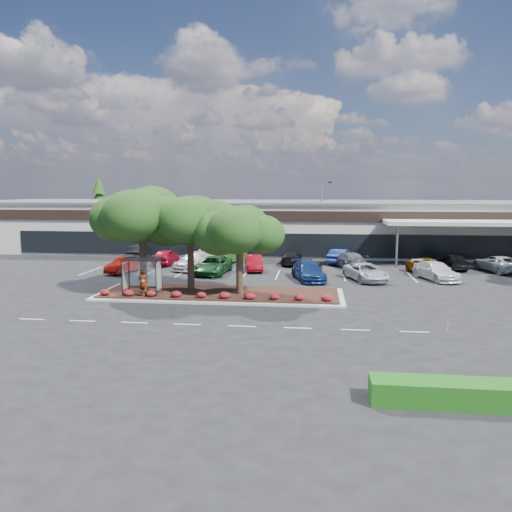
# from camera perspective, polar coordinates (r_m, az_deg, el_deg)

# --- Properties ---
(ground) EXTENTS (160.00, 160.00, 0.00)m
(ground) POSITION_cam_1_polar(r_m,az_deg,el_deg) (32.76, -1.98, -6.10)
(ground) COLOR black
(ground) RESTS_ON ground
(retail_store) EXTENTS (80.40, 25.20, 6.25)m
(retail_store) POSITION_cam_1_polar(r_m,az_deg,el_deg) (65.70, 2.63, 3.58)
(retail_store) COLOR beige
(retail_store) RESTS_ON ground
(landscape_island) EXTENTS (18.00, 6.00, 0.26)m
(landscape_island) POSITION_cam_1_polar(r_m,az_deg,el_deg) (36.92, -4.10, -4.35)
(landscape_island) COLOR #ADADA8
(landscape_island) RESTS_ON ground
(lane_markings) EXTENTS (33.12, 20.06, 0.01)m
(lane_markings) POSITION_cam_1_polar(r_m,az_deg,el_deg) (42.88, -0.02, -2.81)
(lane_markings) COLOR silver
(lane_markings) RESTS_ON ground
(shrub_row) EXTENTS (17.00, 0.80, 0.50)m
(shrub_row) POSITION_cam_1_polar(r_m,az_deg,el_deg) (34.82, -4.76, -4.44)
(shrub_row) COLOR maroon
(shrub_row) RESTS_ON landscape_island
(bus_shelter) EXTENTS (2.75, 1.55, 2.59)m
(bus_shelter) POSITION_cam_1_polar(r_m,az_deg,el_deg) (36.98, -12.84, -1.07)
(bus_shelter) COLOR black
(bus_shelter) RESTS_ON landscape_island
(island_tree_west) EXTENTS (7.20, 7.20, 7.89)m
(island_tree_west) POSITION_cam_1_polar(r_m,az_deg,el_deg) (38.37, -12.85, 2.10)
(island_tree_west) COLOR #173511
(island_tree_west) RESTS_ON landscape_island
(island_tree_mid) EXTENTS (6.60, 6.60, 7.32)m
(island_tree_mid) POSITION_cam_1_polar(r_m,az_deg,el_deg) (38.04, -7.51, 1.75)
(island_tree_mid) COLOR #173511
(island_tree_mid) RESTS_ON landscape_island
(island_tree_east) EXTENTS (5.80, 5.80, 6.50)m
(island_tree_east) POSITION_cam_1_polar(r_m,az_deg,el_deg) (35.82, -1.89, 0.79)
(island_tree_east) COLOR #173511
(island_tree_east) RESTS_ON landscape_island
(hedge_south_east) EXTENTS (6.00, 1.30, 0.90)m
(hedge_south_east) POSITION_cam_1_polar(r_m,az_deg,el_deg) (20.03, 21.72, -14.37)
(hedge_south_east) COLOR #114810
(hedge_south_east) RESTS_ON ground
(conifer_north_west) EXTENTS (4.40, 4.40, 10.00)m
(conifer_north_west) POSITION_cam_1_polar(r_m,az_deg,el_deg) (85.01, -17.46, 5.40)
(conifer_north_west) COLOR #173511
(conifer_north_west) RESTS_ON ground
(person_waiting) EXTENTS (0.73, 0.50, 1.92)m
(person_waiting) POSITION_cam_1_polar(r_m,az_deg,el_deg) (36.15, -12.78, -3.00)
(person_waiting) COLOR #594C47
(person_waiting) RESTS_ON landscape_island
(light_pole) EXTENTS (1.43, 0.55, 8.82)m
(light_pole) POSITION_cam_1_polar(r_m,az_deg,el_deg) (59.56, 7.55, 3.81)
(light_pole) COLOR #ADADA8
(light_pole) RESTS_ON ground
(survey_stake) EXTENTS (0.08, 0.14, 1.10)m
(survey_stake) POSITION_cam_1_polar(r_m,az_deg,el_deg) (29.27, 21.13, -6.87)
(survey_stake) COLOR tan
(survey_stake) RESTS_ON ground
(car_0) EXTENTS (2.71, 4.69, 1.46)m
(car_0) POSITION_cam_1_polar(r_m,az_deg,el_deg) (48.41, -14.72, -0.99)
(car_0) COLOR maroon
(car_0) RESTS_ON ground
(car_1) EXTENTS (3.77, 6.18, 1.67)m
(car_1) POSITION_cam_1_polar(r_m,az_deg,el_deg) (49.20, -6.98, -0.54)
(car_1) COLOR silver
(car_1) RESTS_ON ground
(car_2) EXTENTS (3.02, 5.91, 1.60)m
(car_2) POSITION_cam_1_polar(r_m,az_deg,el_deg) (46.28, -4.96, -1.07)
(car_2) COLOR #17471F
(car_2) RESTS_ON ground
(car_3) EXTENTS (2.37, 4.70, 1.48)m
(car_3) POSITION_cam_1_polar(r_m,az_deg,el_deg) (48.03, -0.27, -0.80)
(car_3) COLOR maroon
(car_3) RESTS_ON ground
(car_4) EXTENTS (1.99, 4.18, 1.32)m
(car_4) POSITION_cam_1_polar(r_m,az_deg,el_deg) (44.89, 6.33, -1.54)
(car_4) COLOR black
(car_4) RESTS_ON ground
(car_5) EXTENTS (3.48, 5.75, 1.56)m
(car_5) POSITION_cam_1_polar(r_m,az_deg,el_deg) (43.17, 6.00, -1.74)
(car_5) COLOR navy
(car_5) RESTS_ON ground
(car_6) EXTENTS (4.08, 5.81, 1.47)m
(car_6) POSITION_cam_1_polar(r_m,az_deg,el_deg) (43.76, 12.42, -1.81)
(car_6) COLOR silver
(car_6) RESTS_ON ground
(car_7) EXTENTS (3.72, 5.68, 1.53)m
(car_7) POSITION_cam_1_polar(r_m,az_deg,el_deg) (45.81, 19.89, -1.63)
(car_7) COLOR silver
(car_7) RESTS_ON ground
(car_8) EXTENTS (3.42, 5.72, 1.49)m
(car_8) POSITION_cam_1_polar(r_m,az_deg,el_deg) (48.23, 19.03, -1.18)
(car_8) COLOR #623403
(car_8) RESTS_ON ground
(car_9) EXTENTS (2.42, 5.40, 1.72)m
(car_9) POSITION_cam_1_polar(r_m,az_deg,el_deg) (56.86, -13.16, 0.44)
(car_9) COLOR black
(car_9) RESTS_ON ground
(car_10) EXTENTS (1.97, 4.79, 1.63)m
(car_10) POSITION_cam_1_polar(r_m,az_deg,el_deg) (52.73, -10.27, -0.08)
(car_10) COLOR maroon
(car_10) RESTS_ON ground
(car_11) EXTENTS (3.22, 4.87, 1.52)m
(car_11) POSITION_cam_1_polar(r_m,az_deg,el_deg) (53.25, -2.91, 0.05)
(car_11) COLOR #22551B
(car_11) RESTS_ON ground
(car_12) EXTENTS (2.07, 4.85, 1.39)m
(car_12) POSITION_cam_1_polar(r_m,az_deg,el_deg) (51.88, 4.09, -0.23)
(car_12) COLOR black
(car_12) RESTS_ON ground
(car_13) EXTENTS (3.05, 5.07, 1.58)m
(car_13) POSITION_cam_1_polar(r_m,az_deg,el_deg) (53.23, 9.59, -0.02)
(car_13) COLOR navy
(car_13) RESTS_ON ground
(car_14) EXTENTS (3.97, 5.74, 1.54)m
(car_14) POSITION_cam_1_polar(r_m,az_deg,el_deg) (50.88, 10.46, -0.41)
(car_14) COLOR slate
(car_14) RESTS_ON ground
(car_16) EXTENTS (2.28, 5.16, 1.47)m
(car_16) POSITION_cam_1_polar(r_m,az_deg,el_deg) (52.61, 21.53, -0.60)
(car_16) COLOR black
(car_16) RESTS_ON ground
(car_17) EXTENTS (3.99, 6.00, 1.53)m
(car_17) POSITION_cam_1_polar(r_m,az_deg,el_deg) (52.61, 25.90, -0.80)
(car_17) COLOR #A6AEB2
(car_17) RESTS_ON ground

